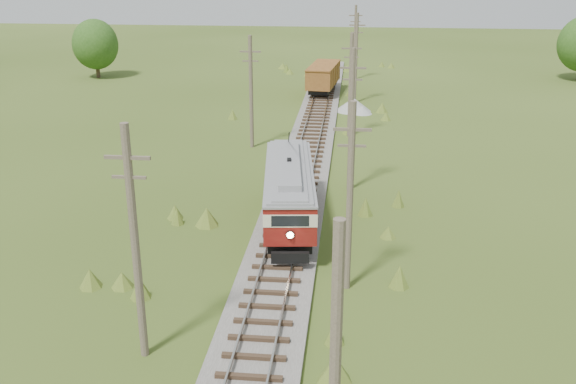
# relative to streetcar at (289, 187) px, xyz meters

# --- Properties ---
(railbed_main) EXTENTS (3.60, 96.00, 0.57)m
(railbed_main) POSITION_rel_streetcar_xyz_m (-0.00, 9.47, -2.21)
(railbed_main) COLOR #605B54
(railbed_main) RESTS_ON ground
(streetcar) EXTENTS (3.75, 11.14, 5.04)m
(streetcar) POSITION_rel_streetcar_xyz_m (0.00, 0.00, 0.00)
(streetcar) COLOR black
(streetcar) RESTS_ON ground
(gondola) EXTENTS (3.42, 8.27, 2.67)m
(gondola) POSITION_rel_streetcar_xyz_m (-0.00, 36.06, -0.40)
(gondola) COLOR black
(gondola) RESTS_ON ground
(gravel_pile) EXTENTS (3.54, 3.75, 1.29)m
(gravel_pile) POSITION_rel_streetcar_xyz_m (3.43, 28.52, -1.80)
(gravel_pile) COLOR gray
(gravel_pile) RESTS_ON ground
(utility_pole_r_2) EXTENTS (1.60, 0.30, 8.60)m
(utility_pole_r_2) POSITION_rel_streetcar_xyz_m (3.30, -6.53, 2.02)
(utility_pole_r_2) COLOR brown
(utility_pole_r_2) RESTS_ON ground
(utility_pole_r_3) EXTENTS (1.60, 0.30, 9.00)m
(utility_pole_r_3) POSITION_rel_streetcar_xyz_m (3.20, 6.47, 2.22)
(utility_pole_r_3) COLOR brown
(utility_pole_r_3) RESTS_ON ground
(utility_pole_r_4) EXTENTS (1.60, 0.30, 8.40)m
(utility_pole_r_4) POSITION_rel_streetcar_xyz_m (3.00, 19.47, 1.92)
(utility_pole_r_4) COLOR brown
(utility_pole_r_4) RESTS_ON ground
(utility_pole_r_5) EXTENTS (1.60, 0.30, 8.90)m
(utility_pole_r_5) POSITION_rel_streetcar_xyz_m (3.40, 32.47, 2.17)
(utility_pole_r_5) COLOR brown
(utility_pole_r_5) RESTS_ON ground
(utility_pole_r_6) EXTENTS (1.60, 0.30, 8.70)m
(utility_pole_r_6) POSITION_rel_streetcar_xyz_m (3.20, 45.47, 2.07)
(utility_pole_r_6) COLOR brown
(utility_pole_r_6) RESTS_ON ground
(utility_pole_l_a) EXTENTS (1.60, 0.30, 9.00)m
(utility_pole_l_a) POSITION_rel_streetcar_xyz_m (-4.20, -12.53, 2.22)
(utility_pole_l_a) COLOR brown
(utility_pole_l_a) RESTS_ON ground
(utility_pole_l_b) EXTENTS (1.60, 0.30, 8.60)m
(utility_pole_l_b) POSITION_rel_streetcar_xyz_m (-4.50, 15.47, 2.02)
(utility_pole_l_b) COLOR brown
(utility_pole_l_b) RESTS_ON ground
(tree_mid_a) EXTENTS (5.46, 5.46, 7.03)m
(tree_mid_a) POSITION_rel_streetcar_xyz_m (-28.00, 43.47, 1.62)
(tree_mid_a) COLOR #38281C
(tree_mid_a) RESTS_ON ground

